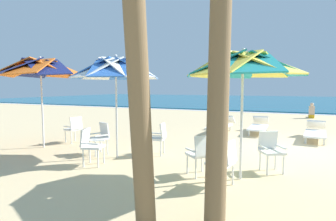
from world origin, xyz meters
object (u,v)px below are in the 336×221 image
plastic_chair_4 (91,144)px  beach_umbrella_2 (41,69)px  sun_lounger_0 (315,132)px  plastic_chair_1 (201,152)px  plastic_chair_2 (224,160)px  plastic_chair_5 (100,136)px  plastic_chair_6 (74,128)px  plastic_chair_3 (159,137)px  beach_umbrella_1 (116,69)px  sun_lounger_1 (259,126)px  beachgoer_seated (311,113)px  plastic_chair_0 (270,149)px  beach_umbrella_0 (243,66)px  sun_lounger_2 (221,125)px

plastic_chair_4 → beach_umbrella_2: size_ratio=0.32×
plastic_chair_4 → sun_lounger_0: plastic_chair_4 is taller
plastic_chair_1 → plastic_chair_2: size_ratio=1.00×
plastic_chair_2 → plastic_chair_5: same height
plastic_chair_5 → beach_umbrella_2: bearing=-179.1°
plastic_chair_4 → plastic_chair_6: size_ratio=1.00×
plastic_chair_5 → plastic_chair_6: bearing=153.1°
plastic_chair_3 → plastic_chair_5: bearing=-158.2°
plastic_chair_1 → beach_umbrella_1: size_ratio=0.33×
sun_lounger_0 → sun_lounger_1: size_ratio=1.02×
beach_umbrella_1 → beachgoer_seated: 13.51m
plastic_chair_0 → sun_lounger_1: plastic_chair_0 is taller
plastic_chair_5 → sun_lounger_1: size_ratio=0.40×
beach_umbrella_2 → sun_lounger_1: (5.74, 5.36, -2.09)m
plastic_chair_6 → beach_umbrella_0: bearing=-14.1°
beach_umbrella_0 → beach_umbrella_1: size_ratio=0.97×
plastic_chair_4 → beach_umbrella_2: bearing=160.6°
plastic_chair_1 → beachgoer_seated: size_ratio=0.94×
plastic_chair_2 → sun_lounger_1: 6.37m
plastic_chair_6 → plastic_chair_1: bearing=-17.9°
beach_umbrella_2 → sun_lounger_1: beach_umbrella_2 is taller
plastic_chair_0 → sun_lounger_1: (-0.69, 5.05, -0.22)m
plastic_chair_3 → sun_lounger_2: (0.73, 4.40, -0.22)m
plastic_chair_5 → beach_umbrella_2: beach_umbrella_2 is taller
plastic_chair_1 → beach_umbrella_2: size_ratio=0.32×
beach_umbrella_1 → sun_lounger_1: (3.02, 5.44, -1.99)m
plastic_chair_2 → plastic_chair_6: size_ratio=1.00×
plastic_chair_2 → plastic_chair_4: same height
plastic_chair_3 → plastic_chair_6: 3.24m
beach_umbrella_0 → plastic_chair_3: beach_umbrella_0 is taller
beach_umbrella_1 → beachgoer_seated: bearing=66.1°
sun_lounger_1 → plastic_chair_0: bearing=-82.3°
beach_umbrella_2 → sun_lounger_0: beach_umbrella_2 is taller
sun_lounger_1 → plastic_chair_4: bearing=-117.0°
beach_umbrella_1 → plastic_chair_4: (-0.17, -0.82, -1.78)m
sun_lounger_2 → plastic_chair_4: bearing=-106.5°
plastic_chair_3 → plastic_chair_6: same height
beach_umbrella_0 → plastic_chair_4: bearing=-172.9°
beach_umbrella_0 → plastic_chair_2: size_ratio=2.98×
plastic_chair_4 → sun_lounger_2: plastic_chair_4 is taller
plastic_chair_6 → beach_umbrella_1: bearing=-22.9°
plastic_chair_1 → beachgoer_seated: (2.98, 12.77, -0.20)m
beach_umbrella_0 → plastic_chair_3: size_ratio=2.98×
beach_umbrella_1 → plastic_chair_3: size_ratio=3.07×
sun_lounger_0 → plastic_chair_2: bearing=-109.3°
beach_umbrella_1 → sun_lounger_0: (4.96, 4.73, -1.99)m
plastic_chair_5 → beachgoer_seated: size_ratio=0.94×
plastic_chair_3 → plastic_chair_5: same height
beach_umbrella_2 → beachgoer_seated: bearing=56.2°
plastic_chair_2 → plastic_chair_3: size_ratio=1.00×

